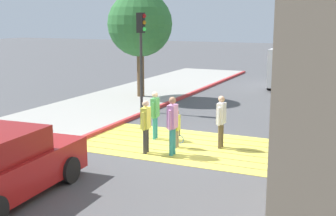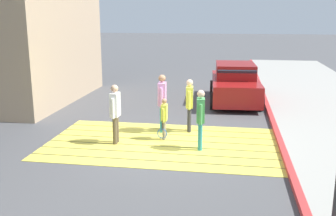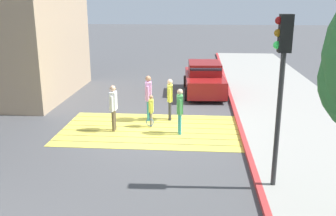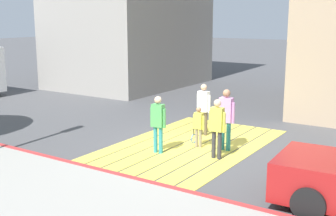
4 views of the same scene
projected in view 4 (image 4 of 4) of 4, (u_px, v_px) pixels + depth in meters
name	position (u px, v px, depth m)	size (l,w,h in m)	color
ground_plane	(188.00, 146.00, 13.09)	(120.00, 120.00, 0.00)	#4C4C4F
crosswalk_stripes	(188.00, 146.00, 13.09)	(6.40, 3.80, 0.01)	#EAD64C
sidewalk_west	(40.00, 213.00, 8.50)	(4.80, 40.00, 0.12)	#9E9B93
curb_painted	(118.00, 176.00, 10.42)	(0.16, 40.00, 0.13)	#BC3333
pedestrian_adult_lead	(204.00, 106.00, 14.04)	(0.22, 0.49, 1.67)	brown
pedestrian_adult_trailing	(217.00, 125.00, 11.72)	(0.23, 0.48, 1.63)	#333338
pedestrian_adult_side	(158.00, 120.00, 12.20)	(0.24, 0.48, 1.62)	teal
pedestrian_teen_behind	(226.00, 115.00, 12.44)	(0.25, 0.52, 1.77)	teal
pedestrian_child_with_racket	(198.00, 125.00, 12.78)	(0.28, 0.37, 1.21)	gray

